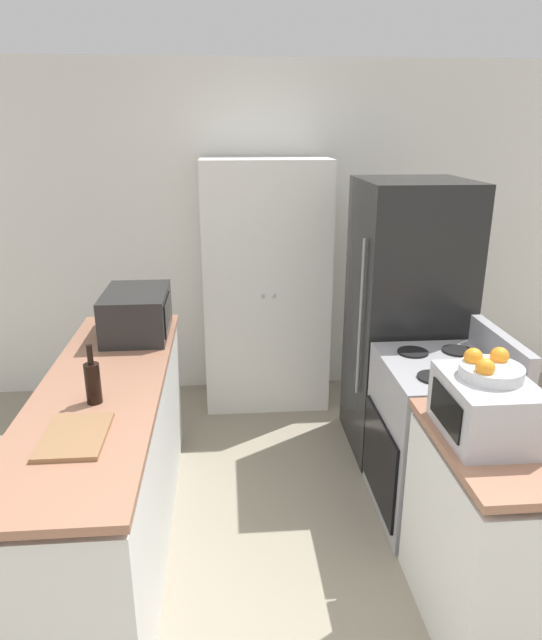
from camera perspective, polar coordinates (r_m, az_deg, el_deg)
wall_back at (r=4.62m, az=-1.44°, el=8.60°), size 7.00×0.06×2.60m
counter_left at (r=3.15m, az=-15.85°, el=-14.03°), size 0.60×2.14×0.92m
counter_right at (r=2.79m, az=21.74°, el=-19.53°), size 0.60×0.80×0.92m
pantry_cabinet at (r=4.39m, az=-0.54°, el=3.41°), size 0.94×0.55×1.90m
stove at (r=3.37m, az=16.40°, el=-11.34°), size 0.66×0.70×1.08m
refrigerator at (r=3.84m, az=13.26°, el=-0.08°), size 0.69×0.72×1.81m
microwave at (r=3.51m, az=-13.27°, el=0.67°), size 0.38×0.54×0.27m
wine_bottle at (r=2.71m, az=-17.39°, el=-5.89°), size 0.07×0.07×0.28m
toaster_oven at (r=2.47m, az=20.64°, el=-8.22°), size 0.33×0.43×0.25m
fruit_bowl at (r=2.43m, az=21.03°, el=-4.54°), size 0.25×0.25×0.10m
cutting_board at (r=2.48m, az=-19.03°, el=-10.92°), size 0.25×0.36×0.02m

